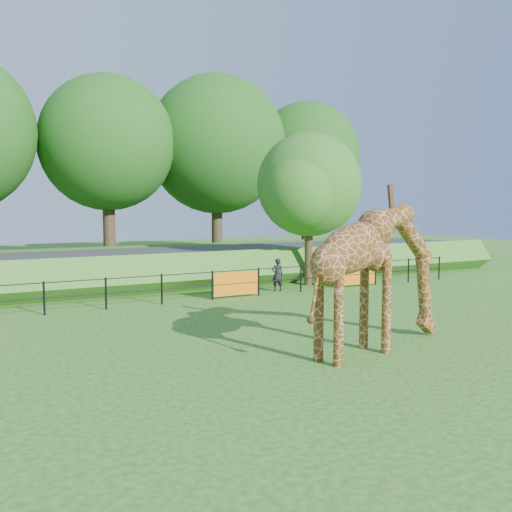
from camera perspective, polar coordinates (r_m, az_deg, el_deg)
name	(u,v)px	position (r m, az deg, el deg)	size (l,w,h in m)	color
ground	(282,355)	(13.69, 2.57, -9.87)	(90.00, 90.00, 0.00)	#265916
giraffe	(379,277)	(14.20, 12.23, -2.07)	(5.02, 0.92, 3.59)	#5E3313
perimeter_fence	(162,289)	(20.65, -9.41, -3.30)	(28.07, 0.10, 1.10)	black
embankment	(105,267)	(27.75, -14.82, -1.07)	(40.00, 9.00, 1.30)	#265916
road	(114,254)	(26.24, -14.01, 0.17)	(40.00, 5.00, 0.12)	#313134
visitor	(277,275)	(23.54, 2.15, -1.89)	(0.50, 0.33, 1.37)	black
tree_east	(310,189)	(25.48, 5.47, 6.73)	(5.40, 4.71, 6.76)	#2E2214
bg_tree_line	(105,142)	(34.56, -14.83, 10.98)	(37.30, 8.80, 11.82)	#2E2214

